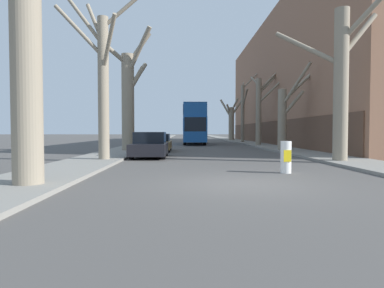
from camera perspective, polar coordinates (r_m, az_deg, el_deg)
The scene contains 16 objects.
ground_plane at distance 9.69m, azimuth 8.82°, elevation -6.61°, with size 300.00×300.00×0.00m, color #4C4947.
sidewalk_left at distance 59.61m, azimuth -5.51°, elevation 0.79°, with size 2.73×120.00×0.12m, color gray.
sidewalk_right at distance 59.95m, azimuth 6.15°, elevation 0.79°, with size 2.73×120.00×0.12m, color gray.
building_facade_right at distance 41.67m, azimuth 18.81°, elevation 9.66°, with size 10.08×44.31×14.02m.
street_tree_left_0 at distance 10.04m, azimuth -26.28°, elevation 16.50°, with size 3.59×1.37×8.48m.
street_tree_left_1 at distance 17.27m, azimuth -14.77°, elevation 10.73°, with size 4.13×2.76×8.22m.
street_tree_left_2 at distance 25.07m, azimuth -10.43°, elevation 8.03°, with size 3.58×3.64×8.56m.
street_tree_right_0 at distance 17.43m, azimuth 23.59°, elevation 9.96°, with size 4.64×3.59×7.84m.
street_tree_right_1 at distance 26.03m, azimuth 15.29°, elevation 4.89°, with size 2.95×2.96×6.24m.
street_tree_right_2 at distance 34.79m, azimuth 11.25°, elevation 5.96°, with size 2.92×2.99×7.83m.
street_tree_right_3 at distance 43.81m, azimuth 8.53°, elevation 5.64°, with size 2.32×5.24×9.04m.
street_tree_right_4 at distance 53.41m, azimuth 6.60°, elevation 3.89°, with size 3.73×1.89×6.67m.
double_decker_bus at distance 38.99m, azimuth 0.31°, elevation 3.65°, with size 2.44×10.38×4.39m.
parked_car_0 at distance 19.23m, azimuth -7.03°, elevation -0.25°, with size 1.90×4.10×1.42m.
parked_car_1 at distance 25.18m, azimuth -5.67°, elevation 0.19°, with size 1.86×4.56×1.28m.
traffic_bollard at distance 12.43m, azimuth 15.38°, elevation -2.12°, with size 0.37×0.39×1.12m.
Camera 1 is at (-1.69, -9.43, 1.47)m, focal length 32.00 mm.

